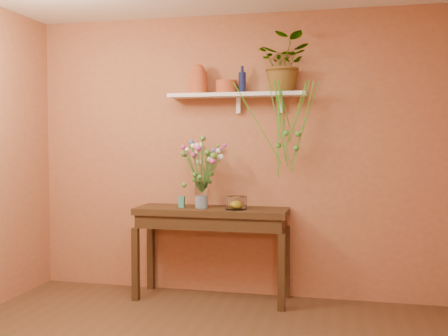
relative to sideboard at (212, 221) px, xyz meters
name	(u,v)px	position (x,y,z in m)	size (l,w,h in m)	color
room	(167,165)	(0.17, -1.75, 0.61)	(4.04, 4.04, 2.70)	#4F311F
sideboard	(212,221)	(0.00, 0.00, 0.00)	(1.42, 0.46, 0.86)	#392413
wall_shelf	(238,96)	(0.23, 0.12, 1.18)	(1.30, 0.24, 0.19)	white
terracotta_jug	(198,80)	(-0.15, 0.10, 1.33)	(0.20, 0.20, 0.28)	#BA4A2D
terracotta_pot	(226,87)	(0.11, 0.14, 1.26)	(0.20, 0.20, 0.12)	#BA4A2D
blue_bottle	(242,82)	(0.26, 0.14, 1.30)	(0.07, 0.07, 0.25)	#131A42
spider_plant	(285,64)	(0.66, 0.14, 1.46)	(0.47, 0.41, 0.53)	#3C802D
plant_fronds	(287,130)	(0.71, -0.01, 0.85)	(0.77, 0.25, 0.86)	#3C802D
glass_vase	(201,197)	(-0.09, -0.03, 0.23)	(0.12, 0.12, 0.25)	white
bouquet	(203,158)	(-0.08, -0.02, 0.59)	(0.46, 0.48, 0.53)	#386B28
glass_bowl	(236,203)	(0.24, -0.04, 0.18)	(0.20, 0.20, 0.12)	white
lemon	(236,204)	(0.24, -0.03, 0.17)	(0.08, 0.08, 0.08)	yellow
carton	(182,202)	(-0.28, -0.03, 0.18)	(0.05, 0.04, 0.11)	teal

